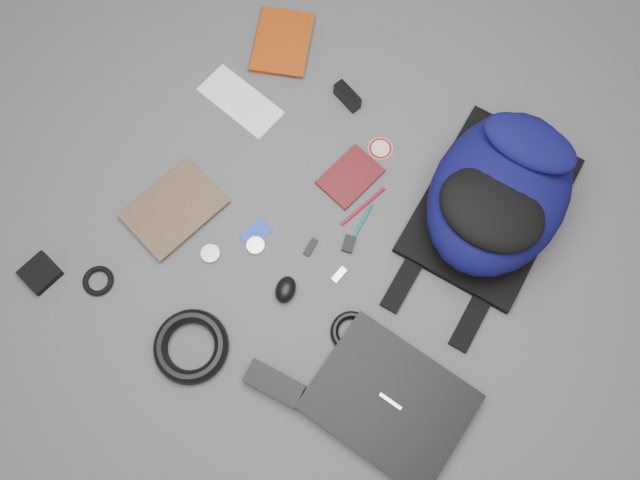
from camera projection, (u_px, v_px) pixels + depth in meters
The scene contains 23 objects.
ground at pixel (320, 242), 1.68m from camera, with size 4.00×4.00×0.00m, color #4F4F51.
backpack at pixel (500, 192), 1.60m from camera, with size 0.37×0.53×0.22m, color #070732, non-canonical shape.
laptop at pixel (390, 402), 1.54m from camera, with size 0.37×0.29×0.04m, color black.
textbook_red at pixel (255, 38), 1.85m from camera, with size 0.16×0.22×0.02m, color #8E2D08.
comic_book at pixel (153, 187), 1.72m from camera, with size 0.18×0.25×0.02m, color #AC760C.
envelope at pixel (240, 101), 1.80m from camera, with size 0.25×0.11×0.00m, color white.
dvd_case at pixel (350, 177), 1.73m from camera, with size 0.12×0.16×0.01m, color #430C0E.
compact_camera at pixel (347, 96), 1.78m from camera, with size 0.09×0.03×0.05m, color black.
sticker_disc at pixel (380, 148), 1.76m from camera, with size 0.07×0.07×0.00m, color silver.
pen_teal at pixel (359, 228), 1.69m from camera, with size 0.01×0.01×0.15m, color #0C606D.
pen_red at pixel (363, 206), 1.71m from camera, with size 0.01×0.01×0.16m, color maroon.
id_badge at pixel (256, 233), 1.69m from camera, with size 0.05×0.08×0.00m, color #1932BF.
usb_black at pixel (311, 247), 1.67m from camera, with size 0.02×0.05×0.01m, color black.
usb_silver at pixel (339, 275), 1.65m from camera, with size 0.02×0.05×0.01m, color silver.
key_fob at pixel (349, 244), 1.67m from camera, with size 0.03×0.05×0.01m, color black.
mouse at pixel (286, 290), 1.62m from camera, with size 0.05×0.07×0.04m, color black.
headphone_left at pixel (256, 246), 1.67m from camera, with size 0.05×0.05×0.01m, color silver.
headphone_right at pixel (210, 254), 1.66m from camera, with size 0.05×0.05×0.01m, color #AAAAAC.
cable_coil at pixel (352, 332), 1.60m from camera, with size 0.11×0.11×0.02m, color black.
power_brick at pixel (274, 383), 1.55m from camera, with size 0.15×0.06×0.04m, color black.
power_cord_coil at pixel (191, 346), 1.58m from camera, with size 0.19×0.19×0.04m, color black.
pouch at pixel (40, 273), 1.64m from camera, with size 0.09×0.09×0.02m, color black.
earbud_coil at pixel (98, 281), 1.64m from camera, with size 0.08×0.08×0.02m, color black.
Camera 1 is at (0.25, -0.42, 1.61)m, focal length 35.00 mm.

